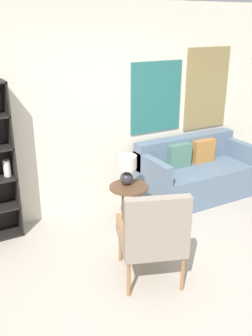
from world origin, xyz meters
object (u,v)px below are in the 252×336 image
object	(u,v)px
armchair	(153,233)
couch	(195,175)
side_table	(129,191)
table_lamp	(127,167)

from	to	relation	value
armchair	couch	distance (m)	2.16
couch	side_table	distance (m)	1.29
armchair	couch	world-z (taller)	armchair
couch	table_lamp	size ratio (longest dim) A/B	4.40
armchair	couch	bearing A→B (deg)	40.49
armchair	table_lamp	xyz separation A→B (m)	(0.38, 1.21, 0.19)
armchair	side_table	bearing A→B (deg)	71.63
side_table	table_lamp	bearing A→B (deg)	86.42
armchair	couch	size ratio (longest dim) A/B	0.60
armchair	table_lamp	distance (m)	1.28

